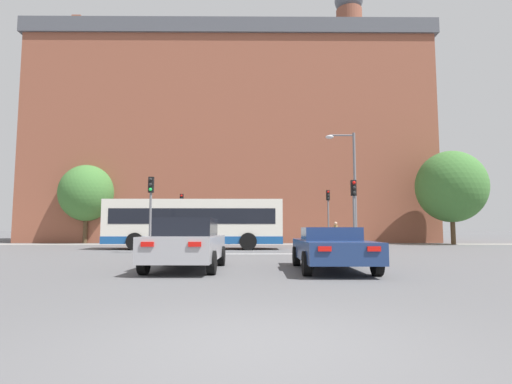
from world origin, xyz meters
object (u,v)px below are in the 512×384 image
Objects in this scene: bus_crossing_lead at (195,223)px; traffic_light_near_left at (151,201)px; car_roadster_right at (331,248)px; pedestrian_waiting at (336,231)px; pedestrian_walking_east at (229,232)px; traffic_light_far_right at (328,208)px; traffic_light_far_left at (181,210)px; car_saloon_left at (187,243)px; street_lamp_junction at (350,178)px; traffic_light_near_right at (354,203)px.

traffic_light_near_left is at bearing -21.25° from bus_crossing_lead.
pedestrian_waiting reaches higher than car_roadster_right.
pedestrian_waiting reaches higher than pedestrian_walking_east.
traffic_light_far_right is 1.10× the size of traffic_light_near_left.
traffic_light_far_left reaches higher than pedestrian_waiting.
car_saloon_left is at bearing 178.07° from car_roadster_right.
car_saloon_left is 12.39m from bus_crossing_lead.
car_roadster_right is at bearing -162.49° from pedestrian_waiting.
traffic_light_far_right is at bearing 80.27° from car_roadster_right.
traffic_light_near_left is 0.55× the size of street_lamp_junction.
traffic_light_far_right is (3.53, 19.09, 2.20)m from car_roadster_right.
traffic_light_far_left is 0.56× the size of street_lamp_junction.
traffic_light_far_left is at bearing 113.19° from car_roadster_right.
car_saloon_left is 0.62× the size of street_lamp_junction.
traffic_light_near_left reaches higher than car_roadster_right.
traffic_light_near_right is 2.16× the size of pedestrian_walking_east.
car_roadster_right is at bearing -100.49° from traffic_light_far_right.
pedestrian_walking_east is at bearing 174.27° from traffic_light_far_right.
street_lamp_junction reaches higher than pedestrian_walking_east.
traffic_light_near_right is 3.98m from street_lamp_junction.
pedestrian_waiting is (0.91, 8.75, -3.19)m from street_lamp_junction.
traffic_light_far_left is (-3.58, 18.91, 1.88)m from car_saloon_left.
street_lamp_junction is (-0.07, -7.40, 1.40)m from traffic_light_far_right.
bus_crossing_lead reaches higher than pedestrian_waiting.
traffic_light_near_right is at bearing -0.32° from traffic_light_near_left.
car_saloon_left is 20.56m from traffic_light_far_right.
traffic_light_far_left reaches higher than car_roadster_right.
traffic_light_far_right reaches higher than traffic_light_near_right.
street_lamp_junction is 9.35m from pedestrian_waiting.
traffic_light_near_right is at bearing 72.02° from car_roadster_right.
traffic_light_far_left is at bearing -116.02° from pedestrian_walking_east.
bus_crossing_lead reaches higher than car_saloon_left.
bus_crossing_lead is 2.73× the size of traffic_light_near_left.
traffic_light_far_left reaches higher than bus_crossing_lead.
car_roadster_right is 20.78m from traffic_light_far_left.
traffic_light_far_left is 1.02× the size of traffic_light_near_left.
bus_crossing_lead is (-5.86, 12.46, 0.94)m from car_roadster_right.
car_roadster_right is 0.67× the size of street_lamp_junction.
bus_crossing_lead is 7.03m from traffic_light_far_left.
bus_crossing_lead is 11.57m from traffic_light_far_right.
street_lamp_junction is (3.46, 11.70, 3.60)m from car_roadster_right.
bus_crossing_lead is 7.61m from pedestrian_walking_east.
traffic_light_far_right is 10.94m from traffic_light_near_right.
traffic_light_far_right is 7.53m from street_lamp_junction.
traffic_light_far_left reaches higher than car_saloon_left.
bus_crossing_lead is (-1.55, 12.26, 0.81)m from car_saloon_left.
pedestrian_waiting is 8.60m from pedestrian_walking_east.
traffic_light_near_left is at bearing 165.34° from pedestrian_waiting.
traffic_light_far_right is 8.00m from pedestrian_walking_east.
traffic_light_near_left is at bearing 133.07° from car_roadster_right.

